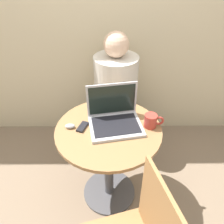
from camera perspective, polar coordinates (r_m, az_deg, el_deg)
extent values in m
plane|color=#7F6B56|center=(2.03, -0.73, -20.09)|extent=(12.00, 12.00, 0.00)
cube|color=beige|center=(2.07, -0.94, 25.51)|extent=(7.00, 0.05, 2.60)
cylinder|color=#4C4C51|center=(2.02, -0.73, -19.94)|extent=(0.44, 0.44, 0.02)
cylinder|color=#4C4C51|center=(1.74, -0.82, -13.50)|extent=(0.07, 0.07, 0.68)
cylinder|color=olive|center=(1.48, -0.94, -4.65)|extent=(0.72, 0.72, 0.02)
cube|color=#B7B7BC|center=(1.48, 0.96, -3.73)|extent=(0.39, 0.32, 0.02)
cube|color=black|center=(1.47, 0.97, -3.39)|extent=(0.34, 0.26, 0.00)
cube|color=#B7B7BC|center=(1.50, 0.00, 3.35)|extent=(0.35, 0.07, 0.24)
cube|color=black|center=(1.50, 0.04, 3.23)|extent=(0.32, 0.06, 0.21)
cube|color=black|center=(1.49, -7.73, -3.86)|extent=(0.08, 0.11, 0.02)
ellipsoid|color=#B2B2B7|center=(1.50, -10.92, -3.64)|extent=(0.07, 0.04, 0.03)
cylinder|color=#B2382D|center=(1.49, 10.02, -2.27)|extent=(0.08, 0.08, 0.09)
torus|color=#B2382D|center=(1.50, 12.18, -2.24)|extent=(0.07, 0.02, 0.07)
cube|color=#9E7042|center=(1.13, 12.08, -25.75)|extent=(0.11, 0.36, 0.47)
cube|color=#4C4742|center=(2.37, 0.52, -1.83)|extent=(0.41, 0.57, 0.45)
cylinder|color=beige|center=(1.99, 0.99, 6.97)|extent=(0.39, 0.39, 0.54)
sphere|color=beige|center=(1.83, 1.12, 17.24)|extent=(0.21, 0.21, 0.21)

